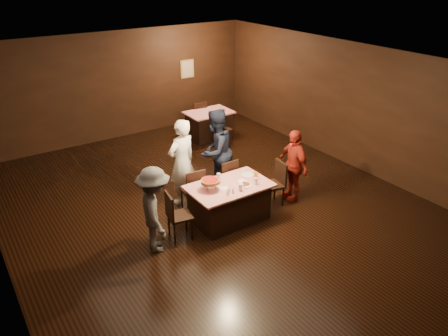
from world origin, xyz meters
The scene contains 23 objects.
room centered at (0.00, 0.01, 2.14)m, with size 10.00×10.04×3.02m.
main_table centered at (-0.01, -0.51, 0.39)m, with size 1.60×1.00×0.77m, color #B20F0B.
back_table centered at (2.05, 3.50, 0.39)m, with size 1.30×0.90×0.77m, color red.
chair_far_left centered at (-0.41, 0.24, 0.47)m, with size 0.42×0.42×0.95m, color black.
chair_far_right centered at (0.39, 0.24, 0.47)m, with size 0.42×0.42×0.95m, color black.
chair_end_left centered at (-1.11, -0.51, 0.47)m, with size 0.42×0.42×0.95m, color black.
chair_end_right centered at (1.09, -0.51, 0.47)m, with size 0.42×0.42×0.95m, color black.
chair_back_near centered at (2.05, 2.80, 0.47)m, with size 0.42×0.42×0.95m, color black.
chair_back_far centered at (2.05, 4.10, 0.47)m, with size 0.42×0.42×0.95m, color black.
diner_white_jacket centered at (-0.41, 0.63, 0.93)m, with size 0.68×0.44×1.85m, color white.
diner_navy_hoodie centered at (0.45, 0.67, 0.94)m, with size 0.92×0.71×1.89m, color black.
diner_grey_knit centered at (-1.63, -0.59, 0.80)m, with size 1.03×0.59×1.60m, color #4D4E51.
diner_red_shirt centered at (1.62, -0.54, 0.79)m, with size 0.92×0.38×1.57m, color #A22417.
pizza_stand centered at (-0.41, -0.46, 0.95)m, with size 0.38×0.38×0.22m.
plate_with_slice centered at (0.24, -0.69, 0.80)m, with size 0.25×0.25×0.06m.
plate_empty centered at (0.54, -0.36, 0.78)m, with size 0.25×0.25×0.01m, color white.
glass_front_left centered at (0.04, -0.81, 0.84)m, with size 0.08×0.08×0.14m, color silver.
glass_front_right centered at (0.44, -0.76, 0.84)m, with size 0.08×0.08×0.14m, color silver.
glass_amber centered at (0.59, -0.56, 0.84)m, with size 0.08×0.08×0.14m, color #BF7F26.
glass_back centered at (-0.06, -0.21, 0.84)m, with size 0.08×0.08×0.14m, color silver.
condiments centered at (-0.19, -0.80, 0.82)m, with size 0.17×0.10×0.09m.
napkin_center centered at (0.29, -0.51, 0.77)m, with size 0.16×0.16×0.01m, color white.
napkin_left centered at (-0.16, -0.56, 0.77)m, with size 0.16×0.16×0.01m, color white.
Camera 1 is at (-4.24, -6.64, 4.73)m, focal length 35.00 mm.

